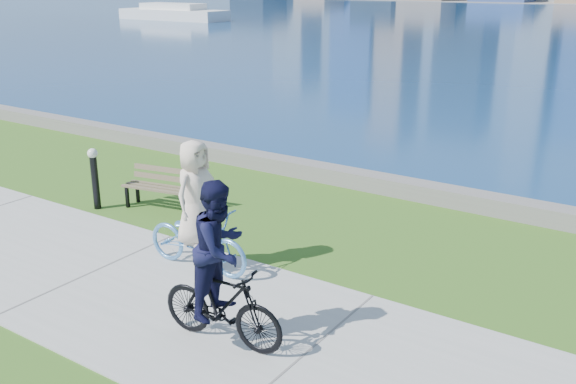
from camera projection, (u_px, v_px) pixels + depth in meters
name	position (u px, v px, depth m)	size (l,w,h in m)	color
ground	(92.00, 273.00, 10.02)	(320.00, 320.00, 0.00)	#305A17
concrete_path	(92.00, 273.00, 10.02)	(80.00, 3.50, 0.02)	#A1A19C
seawall	(305.00, 169.00, 14.85)	(90.00, 0.50, 0.35)	#65625E
ferry_near	(173.00, 13.00, 69.24)	(12.93, 3.69, 1.75)	white
park_bench	(162.00, 185.00, 12.72)	(1.61, 0.81, 0.80)	black
bollard_lamp	(95.00, 174.00, 12.61)	(0.20, 0.20, 1.24)	black
cyclist_woman	(197.00, 223.00, 9.91)	(0.72, 1.91, 2.08)	#5796D5
cyclist_man	(221.00, 278.00, 7.81)	(0.70, 1.77, 2.14)	black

